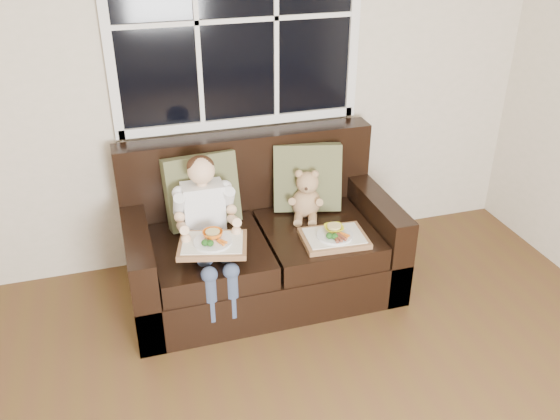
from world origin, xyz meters
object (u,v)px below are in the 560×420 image
object	(u,v)px
teddy_bear	(307,197)
tray_left	(213,243)
child	(207,217)
loveseat	(260,244)
tray_right	(334,237)

from	to	relation	value
teddy_bear	tray_left	distance (m)	0.79
child	loveseat	bearing A→B (deg)	18.21
child	tray_left	distance (m)	0.21
tray_left	tray_right	xyz separation A→B (m)	(0.75, 0.01, -0.10)
teddy_bear	loveseat	bearing A→B (deg)	-152.11
teddy_bear	tray_right	distance (m)	0.37
child	tray_right	size ratio (longest dim) A/B	1.99
loveseat	child	world-z (taller)	child
tray_left	teddy_bear	bearing A→B (deg)	42.09
child	tray_right	distance (m)	0.79
child	tray_right	xyz separation A→B (m)	(0.75, -0.19, -0.16)
child	teddy_bear	bearing A→B (deg)	12.79
child	tray_left	xyz separation A→B (m)	(-0.01, -0.21, -0.06)
loveseat	tray_left	xyz separation A→B (m)	(-0.36, -0.32, 0.26)
teddy_bear	tray_right	xyz separation A→B (m)	(0.06, -0.35, -0.11)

